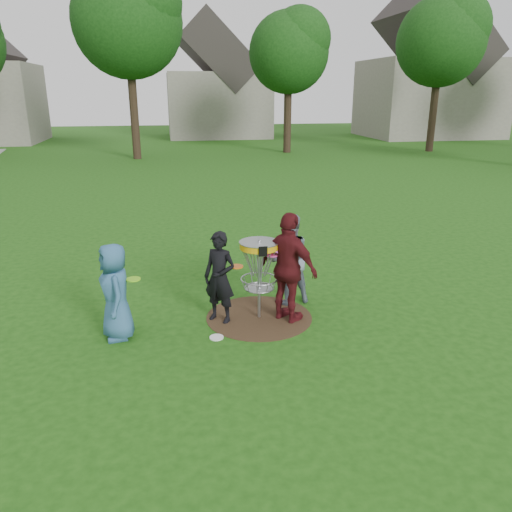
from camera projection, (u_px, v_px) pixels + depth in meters
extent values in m
plane|color=#19470F|center=(259.00, 317.00, 8.50)|extent=(100.00, 100.00, 0.00)
cylinder|color=#47331E|center=(259.00, 317.00, 8.49)|extent=(1.80, 1.80, 0.01)
imported|color=#305E86|center=(115.00, 292.00, 7.58)|extent=(0.64, 0.83, 1.52)
imported|color=black|center=(220.00, 277.00, 8.14)|extent=(0.67, 0.63, 1.54)
imported|color=slate|center=(288.00, 259.00, 8.86)|extent=(0.91, 0.77, 1.64)
imported|color=#501216|center=(289.00, 268.00, 8.11)|extent=(1.03, 1.12, 1.85)
cylinder|color=white|center=(217.00, 337.00, 7.78)|extent=(0.22, 0.22, 0.02)
cylinder|color=#9EA0A5|center=(259.00, 279.00, 8.28)|extent=(0.05, 0.05, 1.38)
cylinder|color=#DFA00B|center=(259.00, 245.00, 8.09)|extent=(0.64, 0.64, 0.10)
cylinder|color=#9EA0A5|center=(259.00, 242.00, 8.07)|extent=(0.66, 0.66, 0.01)
cube|color=black|center=(263.00, 251.00, 7.79)|extent=(0.14, 0.02, 0.16)
torus|color=#9EA0A5|center=(259.00, 279.00, 8.27)|extent=(0.62, 0.62, 0.02)
torus|color=#9EA0A5|center=(259.00, 288.00, 8.33)|extent=(0.50, 0.50, 0.02)
cylinder|color=#9EA0A5|center=(259.00, 288.00, 8.33)|extent=(0.44, 0.44, 0.01)
cylinder|color=#86E419|center=(133.00, 279.00, 7.61)|extent=(0.22, 0.22, 0.02)
cylinder|color=orange|center=(237.00, 266.00, 8.13)|extent=(0.22, 0.22, 0.02)
cylinder|color=#FF43D6|center=(279.00, 253.00, 8.59)|extent=(0.22, 0.22, 0.02)
cylinder|color=#FF43A4|center=(272.00, 255.00, 8.10)|extent=(0.22, 0.22, 0.02)
cylinder|color=#38281C|center=(134.00, 116.00, 27.35)|extent=(0.46, 0.46, 4.62)
sphere|color=#164211|center=(127.00, 22.00, 25.85)|extent=(5.72, 5.72, 5.72)
cylinder|color=#38281C|center=(287.00, 121.00, 30.38)|extent=(0.46, 0.46, 3.78)
sphere|color=#164211|center=(289.00, 53.00, 29.16)|extent=(4.68, 4.68, 4.68)
cylinder|color=#38281C|center=(433.00, 117.00, 30.88)|extent=(0.46, 0.46, 4.20)
sphere|color=#164211|center=(441.00, 42.00, 29.52)|extent=(5.20, 5.20, 5.20)
cube|color=gray|center=(218.00, 105.00, 40.89)|extent=(8.00, 7.00, 5.00)
cube|color=#2D2826|center=(217.00, 53.00, 39.65)|extent=(6.11, 7.14, 6.11)
cube|color=gray|center=(428.00, 99.00, 40.77)|extent=(10.00, 8.00, 6.00)
cube|color=#2D2826|center=(435.00, 35.00, 39.25)|extent=(7.64, 8.16, 7.64)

